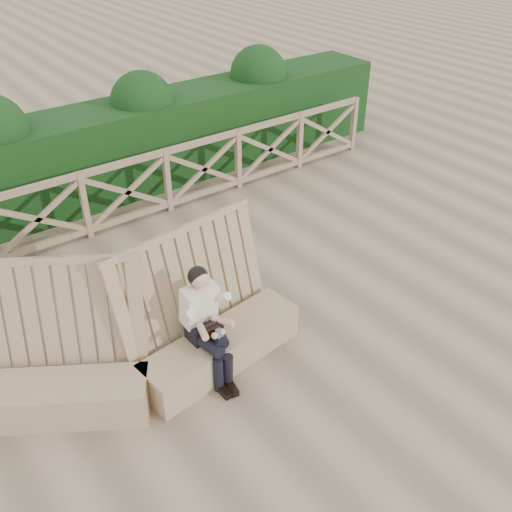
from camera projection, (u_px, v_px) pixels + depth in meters
ground at (261, 338)px, 6.98m from camera, size 60.00×60.00×0.00m
bench at (137, 355)px, 6.16m from camera, size 3.82×1.73×1.56m
woman at (205, 320)px, 6.15m from camera, size 0.39×0.82×1.34m
guardrail at (127, 192)px, 9.00m from camera, size 10.10×0.09×1.10m
hedge at (94, 156)px, 9.70m from camera, size 12.00×1.20×1.50m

